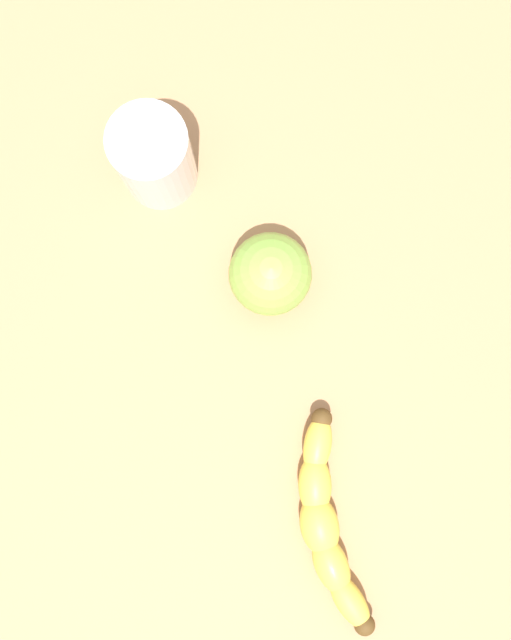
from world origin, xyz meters
The scene contains 4 objects.
wooden_tabletop centered at (0.00, 0.00, 1.50)cm, with size 120.00×120.00×3.00cm, color #AB7C55.
banana centered at (12.24, 16.46, 4.87)cm, with size 18.91×13.19×3.75cm.
smoothie_glass centered at (-14.03, -11.51, 8.22)cm, with size 7.42×7.42×11.17cm.
green_apple_fruit centered at (-7.97, 2.71, 7.02)cm, with size 8.04×8.04×8.04cm, color #84B747.
Camera 1 is at (2.13, 5.18, 78.96)cm, focal length 42.66 mm.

